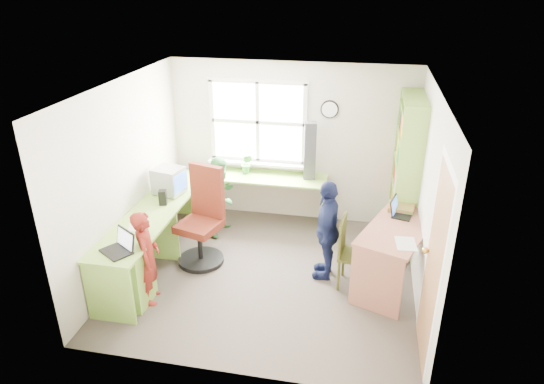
{
  "coord_description": "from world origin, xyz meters",
  "views": [
    {
      "loc": [
        1.06,
        -5.08,
        3.53
      ],
      "look_at": [
        0.0,
        0.25,
        1.05
      ],
      "focal_mm": 32.0,
      "sensor_mm": 36.0,
      "label": 1
    }
  ],
  "objects_px": {
    "bookshelf": "(405,177)",
    "person_navy": "(327,230)",
    "laptop_left": "(120,246)",
    "person_green": "(221,196)",
    "swivel_chair": "(203,222)",
    "potted_plant": "(247,164)",
    "laptop_right": "(399,211)",
    "l_desk": "(160,245)",
    "right_desk": "(397,242)",
    "person_red": "(147,257)",
    "cd_tower": "(310,151)",
    "wooden_chair": "(350,250)",
    "crt_monitor": "(169,181)"
  },
  "relations": [
    {
      "from": "bookshelf",
      "to": "person_navy",
      "type": "bearing_deg",
      "value": -132.34
    },
    {
      "from": "laptop_left",
      "to": "person_green",
      "type": "relative_size",
      "value": 0.37
    },
    {
      "from": "person_green",
      "to": "person_navy",
      "type": "relative_size",
      "value": 0.9
    },
    {
      "from": "swivel_chair",
      "to": "potted_plant",
      "type": "relative_size",
      "value": 4.18
    },
    {
      "from": "swivel_chair",
      "to": "person_green",
      "type": "height_order",
      "value": "swivel_chair"
    },
    {
      "from": "laptop_right",
      "to": "person_navy",
      "type": "distance_m",
      "value": 0.92
    },
    {
      "from": "l_desk",
      "to": "potted_plant",
      "type": "distance_m",
      "value": 1.94
    },
    {
      "from": "right_desk",
      "to": "person_red",
      "type": "height_order",
      "value": "person_red"
    },
    {
      "from": "l_desk",
      "to": "cd_tower",
      "type": "relative_size",
      "value": 3.48
    },
    {
      "from": "l_desk",
      "to": "potted_plant",
      "type": "height_order",
      "value": "potted_plant"
    },
    {
      "from": "l_desk",
      "to": "person_green",
      "type": "height_order",
      "value": "person_green"
    },
    {
      "from": "right_desk",
      "to": "cd_tower",
      "type": "distance_m",
      "value": 1.92
    },
    {
      "from": "swivel_chair",
      "to": "person_navy",
      "type": "xyz_separation_m",
      "value": [
        1.62,
        -0.06,
        0.09
      ]
    },
    {
      "from": "person_red",
      "to": "wooden_chair",
      "type": "bearing_deg",
      "value": -87.06
    },
    {
      "from": "swivel_chair",
      "to": "laptop_left",
      "type": "bearing_deg",
      "value": -99.7
    },
    {
      "from": "potted_plant",
      "to": "person_green",
      "type": "relative_size",
      "value": 0.27
    },
    {
      "from": "wooden_chair",
      "to": "laptop_right",
      "type": "height_order",
      "value": "laptop_right"
    },
    {
      "from": "l_desk",
      "to": "person_green",
      "type": "distance_m",
      "value": 1.35
    },
    {
      "from": "laptop_left",
      "to": "person_green",
      "type": "height_order",
      "value": "person_green"
    },
    {
      "from": "cd_tower",
      "to": "crt_monitor",
      "type": "bearing_deg",
      "value": -162.15
    },
    {
      "from": "cd_tower",
      "to": "person_green",
      "type": "bearing_deg",
      "value": -166.24
    },
    {
      "from": "bookshelf",
      "to": "person_red",
      "type": "relative_size",
      "value": 1.82
    },
    {
      "from": "crt_monitor",
      "to": "person_green",
      "type": "bearing_deg",
      "value": 46.25
    },
    {
      "from": "crt_monitor",
      "to": "person_red",
      "type": "distance_m",
      "value": 1.42
    },
    {
      "from": "person_red",
      "to": "right_desk",
      "type": "bearing_deg",
      "value": -87.63
    },
    {
      "from": "crt_monitor",
      "to": "right_desk",
      "type": "bearing_deg",
      "value": 4.16
    },
    {
      "from": "cd_tower",
      "to": "person_green",
      "type": "distance_m",
      "value": 1.43
    },
    {
      "from": "wooden_chair",
      "to": "person_navy",
      "type": "xyz_separation_m",
      "value": [
        -0.3,
        0.16,
        0.16
      ]
    },
    {
      "from": "bookshelf",
      "to": "person_green",
      "type": "distance_m",
      "value": 2.58
    },
    {
      "from": "crt_monitor",
      "to": "cd_tower",
      "type": "relative_size",
      "value": 0.51
    },
    {
      "from": "laptop_left",
      "to": "cd_tower",
      "type": "relative_size",
      "value": 0.51
    },
    {
      "from": "right_desk",
      "to": "swivel_chair",
      "type": "xyz_separation_m",
      "value": [
        -2.47,
        0.06,
        -0.02
      ]
    },
    {
      "from": "bookshelf",
      "to": "potted_plant",
      "type": "xyz_separation_m",
      "value": [
        -2.28,
        0.29,
        -0.1
      ]
    },
    {
      "from": "l_desk",
      "to": "swivel_chair",
      "type": "height_order",
      "value": "swivel_chair"
    },
    {
      "from": "laptop_left",
      "to": "person_red",
      "type": "relative_size",
      "value": 0.38
    },
    {
      "from": "person_green",
      "to": "crt_monitor",
      "type": "bearing_deg",
      "value": 137.54
    },
    {
      "from": "wooden_chair",
      "to": "crt_monitor",
      "type": "bearing_deg",
      "value": 173.34
    },
    {
      "from": "potted_plant",
      "to": "cd_tower",
      "type": "bearing_deg",
      "value": 1.24
    },
    {
      "from": "person_red",
      "to": "person_navy",
      "type": "distance_m",
      "value": 2.16
    },
    {
      "from": "laptop_right",
      "to": "cd_tower",
      "type": "relative_size",
      "value": 0.43
    },
    {
      "from": "right_desk",
      "to": "crt_monitor",
      "type": "distance_m",
      "value": 3.1
    },
    {
      "from": "laptop_right",
      "to": "person_red",
      "type": "height_order",
      "value": "person_red"
    },
    {
      "from": "laptop_right",
      "to": "person_green",
      "type": "height_order",
      "value": "person_green"
    },
    {
      "from": "right_desk",
      "to": "cd_tower",
      "type": "relative_size",
      "value": 1.79
    },
    {
      "from": "laptop_left",
      "to": "wooden_chair",
      "type": "bearing_deg",
      "value": 54.26
    },
    {
      "from": "l_desk",
      "to": "laptop_left",
      "type": "distance_m",
      "value": 0.76
    },
    {
      "from": "potted_plant",
      "to": "person_red",
      "type": "relative_size",
      "value": 0.27
    },
    {
      "from": "laptop_right",
      "to": "person_navy",
      "type": "relative_size",
      "value": 0.28
    },
    {
      "from": "person_green",
      "to": "person_navy",
      "type": "bearing_deg",
      "value": -104.06
    },
    {
      "from": "l_desk",
      "to": "wooden_chair",
      "type": "distance_m",
      "value": 2.33
    }
  ]
}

